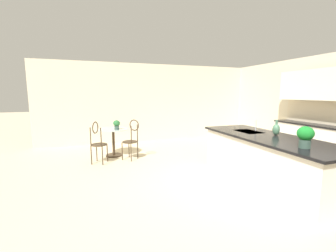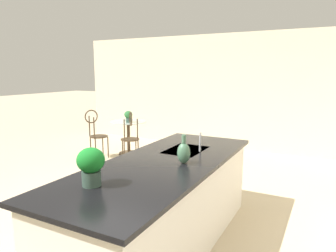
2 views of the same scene
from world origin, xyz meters
The scene contains 10 objects.
ground_plane centered at (0.00, 0.00, 0.00)m, with size 40.00×40.00×0.00m, color beige.
wall_left_window centered at (-4.26, 0.00, 1.35)m, with size 0.12×7.80×2.70m, color beige.
kitchen_island centered at (0.30, 0.85, 0.46)m, with size 2.80×1.06×0.92m.
bistro_table centered at (-2.62, -1.62, 0.45)m, with size 0.80×0.80×0.74m.
chair_near_window centered at (-2.11, -1.22, 0.57)m, with size 0.54×0.54×1.04m.
chair_by_island centered at (-2.03, -2.04, 0.57)m, with size 0.52×0.51×1.04m.
sink_faucet centered at (-0.25, 1.03, 1.03)m, with size 0.02×0.02×0.22m, color #B2B5BA.
potted_plant_on_table centered at (-2.50, -1.54, 0.88)m, with size 0.18×0.18×0.25m.
potted_plant_counter_far centered at (1.15, 0.67, 1.10)m, with size 0.22×0.22×0.31m.
vase_on_counter centered at (0.25, 1.06, 1.03)m, with size 0.13×0.13×0.29m.
Camera 2 is at (2.94, 2.30, 1.81)m, focal length 33.12 mm.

